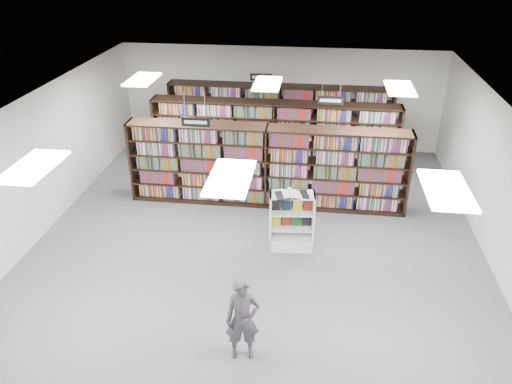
# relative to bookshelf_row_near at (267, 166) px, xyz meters

# --- Properties ---
(floor) EXTENTS (12.00, 12.00, 0.00)m
(floor) POSITION_rel_bookshelf_row_near_xyz_m (0.00, -2.00, -1.05)
(floor) COLOR #48484C
(floor) RESTS_ON ground
(ceiling) EXTENTS (10.00, 12.00, 0.10)m
(ceiling) POSITION_rel_bookshelf_row_near_xyz_m (0.00, -2.00, 2.15)
(ceiling) COLOR white
(ceiling) RESTS_ON wall_back
(wall_back) EXTENTS (10.00, 0.10, 3.20)m
(wall_back) POSITION_rel_bookshelf_row_near_xyz_m (0.00, 4.00, 0.55)
(wall_back) COLOR silver
(wall_back) RESTS_ON ground
(wall_left) EXTENTS (0.10, 12.00, 3.20)m
(wall_left) POSITION_rel_bookshelf_row_near_xyz_m (-5.00, -2.00, 0.55)
(wall_left) COLOR silver
(wall_left) RESTS_ON ground
(wall_right) EXTENTS (0.10, 12.00, 3.20)m
(wall_right) POSITION_rel_bookshelf_row_near_xyz_m (5.00, -2.00, 0.55)
(wall_right) COLOR silver
(wall_right) RESTS_ON ground
(bookshelf_row_near) EXTENTS (7.00, 0.60, 2.10)m
(bookshelf_row_near) POSITION_rel_bookshelf_row_near_xyz_m (0.00, 0.00, 0.00)
(bookshelf_row_near) COLOR black
(bookshelf_row_near) RESTS_ON floor
(bookshelf_row_mid) EXTENTS (7.00, 0.60, 2.10)m
(bookshelf_row_mid) POSITION_rel_bookshelf_row_near_xyz_m (0.00, 2.00, 0.00)
(bookshelf_row_mid) COLOR black
(bookshelf_row_mid) RESTS_ON floor
(bookshelf_row_far) EXTENTS (7.00, 0.60, 2.10)m
(bookshelf_row_far) POSITION_rel_bookshelf_row_near_xyz_m (0.00, 3.70, 0.00)
(bookshelf_row_far) COLOR black
(bookshelf_row_far) RESTS_ON floor
(aisle_sign_left) EXTENTS (0.65, 0.02, 0.80)m
(aisle_sign_left) POSITION_rel_bookshelf_row_near_xyz_m (-1.50, -1.00, 1.48)
(aisle_sign_left) COLOR #B2B2B7
(aisle_sign_left) RESTS_ON ceiling
(aisle_sign_right) EXTENTS (0.65, 0.02, 0.80)m
(aisle_sign_right) POSITION_rel_bookshelf_row_near_xyz_m (1.50, 1.00, 1.48)
(aisle_sign_right) COLOR #B2B2B7
(aisle_sign_right) RESTS_ON ceiling
(aisle_sign_center) EXTENTS (0.65, 0.02, 0.80)m
(aisle_sign_center) POSITION_rel_bookshelf_row_near_xyz_m (-0.50, 3.00, 1.48)
(aisle_sign_center) COLOR #B2B2B7
(aisle_sign_center) RESTS_ON ceiling
(troffer_front_left) EXTENTS (0.60, 1.20, 0.04)m
(troffer_front_left) POSITION_rel_bookshelf_row_near_xyz_m (-3.00, -5.00, 2.11)
(troffer_front_left) COLOR white
(troffer_front_left) RESTS_ON ceiling
(troffer_front_center) EXTENTS (0.60, 1.20, 0.04)m
(troffer_front_center) POSITION_rel_bookshelf_row_near_xyz_m (0.00, -5.00, 2.11)
(troffer_front_center) COLOR white
(troffer_front_center) RESTS_ON ceiling
(troffer_front_right) EXTENTS (0.60, 1.20, 0.04)m
(troffer_front_right) POSITION_rel_bookshelf_row_near_xyz_m (3.00, -5.00, 2.11)
(troffer_front_right) COLOR white
(troffer_front_right) RESTS_ON ceiling
(troffer_back_left) EXTENTS (0.60, 1.20, 0.04)m
(troffer_back_left) POSITION_rel_bookshelf_row_near_xyz_m (-3.00, 0.00, 2.11)
(troffer_back_left) COLOR white
(troffer_back_left) RESTS_ON ceiling
(troffer_back_center) EXTENTS (0.60, 1.20, 0.04)m
(troffer_back_center) POSITION_rel_bookshelf_row_near_xyz_m (0.00, 0.00, 2.11)
(troffer_back_center) COLOR white
(troffer_back_center) RESTS_ON ceiling
(troffer_back_right) EXTENTS (0.60, 1.20, 0.04)m
(troffer_back_right) POSITION_rel_bookshelf_row_near_xyz_m (3.00, 0.00, 2.11)
(troffer_back_right) COLOR white
(troffer_back_right) RESTS_ON ceiling
(endcap_display) EXTENTS (1.01, 0.58, 1.35)m
(endcap_display) POSITION_rel_bookshelf_row_near_xyz_m (0.76, -1.92, -0.59)
(endcap_display) COLOR white
(endcap_display) RESTS_ON floor
(open_book) EXTENTS (0.77, 0.56, 0.13)m
(open_book) POSITION_rel_bookshelf_row_near_xyz_m (0.75, -2.03, 0.33)
(open_book) COLOR black
(open_book) RESTS_ON endcap_display
(shopper) EXTENTS (0.62, 0.47, 1.54)m
(shopper) POSITION_rel_bookshelf_row_near_xyz_m (0.19, -5.27, -0.28)
(shopper) COLOR #4A4650
(shopper) RESTS_ON floor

